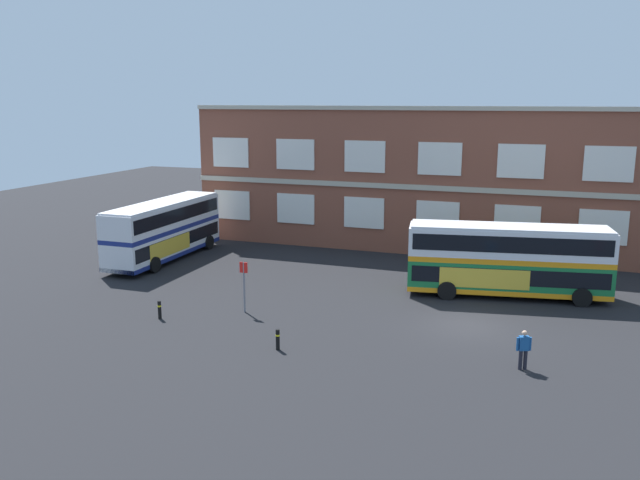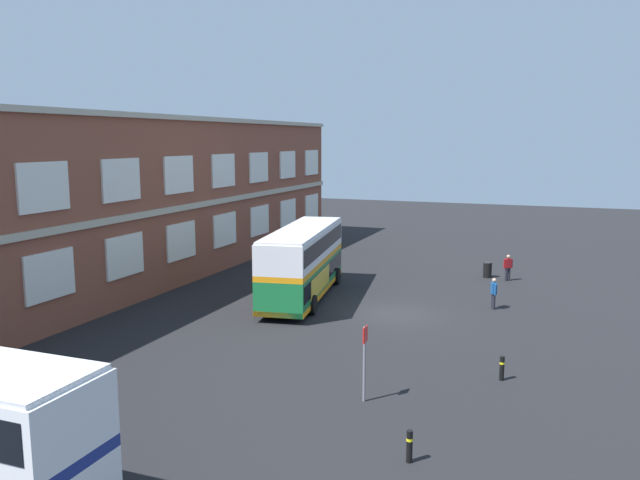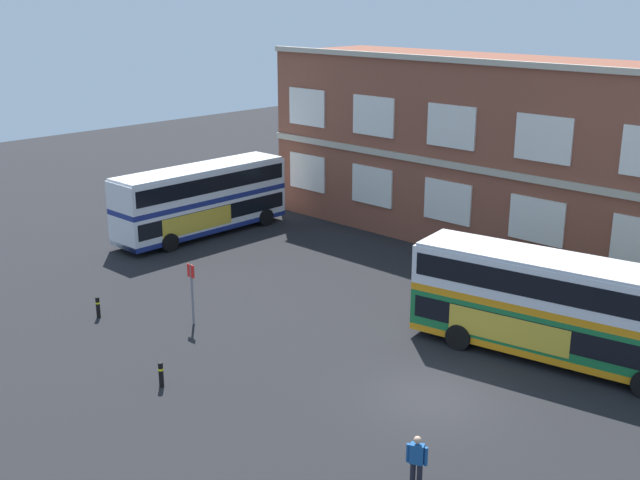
{
  "view_description": "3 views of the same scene",
  "coord_description": "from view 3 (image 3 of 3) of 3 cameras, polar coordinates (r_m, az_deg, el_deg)",
  "views": [
    {
      "loc": [
        3.69,
        -31.52,
        10.98
      ],
      "look_at": [
        -8.44,
        2.0,
        3.31
      ],
      "focal_mm": 36.93,
      "sensor_mm": 36.0,
      "label": 1
    },
    {
      "loc": [
        -31.36,
        -8.0,
        9.07
      ],
      "look_at": [
        -4.81,
        2.34,
        4.52
      ],
      "focal_mm": 35.52,
      "sensor_mm": 36.0,
      "label": 2
    },
    {
      "loc": [
        14.54,
        -20.65,
        13.54
      ],
      "look_at": [
        -8.44,
        3.08,
        3.3
      ],
      "focal_mm": 44.44,
      "sensor_mm": 36.0,
      "label": 3
    }
  ],
  "objects": [
    {
      "name": "double_decker_middle",
      "position": [
        31.65,
        16.52,
        -4.62
      ],
      "size": [
        11.27,
        4.37,
        4.07
      ],
      "color": "#197038",
      "rests_on": "ground"
    },
    {
      "name": "safety_bollard_east",
      "position": [
        29.44,
        -11.38,
        -9.45
      ],
      "size": [
        0.19,
        0.19,
        0.95
      ],
      "color": "black",
      "rests_on": "ground"
    },
    {
      "name": "double_decker_near",
      "position": [
        46.76,
        -8.52,
        2.93
      ],
      "size": [
        2.92,
        11.01,
        4.07
      ],
      "color": "silver",
      "rests_on": "ground"
    },
    {
      "name": "bus_stand_flag",
      "position": [
        34.08,
        -9.21,
        -3.45
      ],
      "size": [
        0.44,
        0.1,
        2.7
      ],
      "color": "slate",
      "rests_on": "ground"
    },
    {
      "name": "safety_bollard_west",
      "position": [
        36.07,
        -15.7,
        -4.66
      ],
      "size": [
        0.19,
        0.19,
        0.95
      ],
      "color": "black",
      "rests_on": "ground"
    },
    {
      "name": "ground_plane",
      "position": [
        30.13,
        10.3,
        -9.79
      ],
      "size": [
        120.0,
        120.0,
        0.0
      ],
      "primitive_type": "plane",
      "color": "black"
    },
    {
      "name": "second_passenger",
      "position": [
        23.43,
        6.98,
        -15.47
      ],
      "size": [
        0.62,
        0.38,
        1.7
      ],
      "color": "black",
      "rests_on": "ground"
    }
  ]
}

